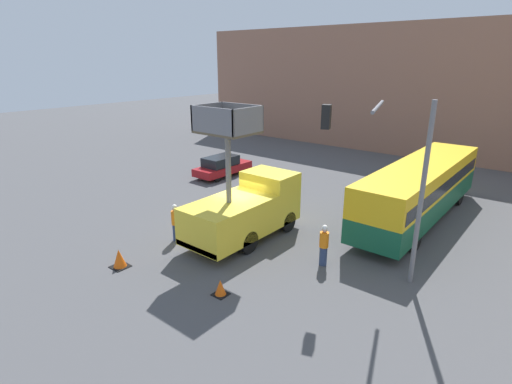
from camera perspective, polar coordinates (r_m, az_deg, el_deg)
The scene contains 10 objects.
ground_plane at distance 20.22m, azimuth -2.33°, elevation -5.46°, with size 120.00×120.00×0.00m, color #4C4C4F.
building_backdrop_far at distance 41.88m, azimuth 22.70°, elevation 13.53°, with size 44.00×10.00×11.16m.
utility_truck at distance 18.80m, azimuth -1.53°, elevation -2.17°, with size 2.54×6.02×6.38m.
city_bus at distance 22.65m, azimuth 22.47°, elevation 0.73°, with size 2.60×12.38×3.08m.
traffic_light_pole at distance 15.26m, azimuth 18.53°, elevation 4.05°, with size 3.74×3.48×6.91m.
road_worker_near_truck at distance 19.14m, azimuth -11.42°, elevation -4.31°, with size 0.38×0.38×1.81m.
road_worker_directing at distance 16.84m, azimuth 9.66°, elevation -7.50°, with size 0.38×0.38×1.80m.
traffic_cone_near_truck at distance 14.98m, azimuth -5.11°, elevation -13.48°, with size 0.54×0.54×0.61m.
traffic_cone_mid_road at distance 17.60m, azimuth -18.94°, elevation -9.00°, with size 0.69×0.69×0.79m.
parked_car_curbside at distance 29.38m, azimuth -4.86°, elevation 3.72°, with size 1.78×4.57×1.48m.
Camera 1 is at (12.30, -13.79, 8.20)m, focal length 28.00 mm.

